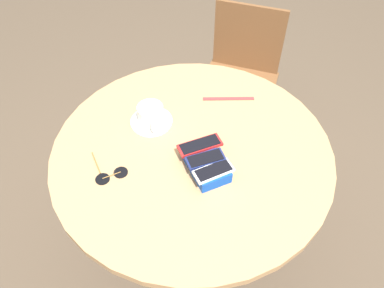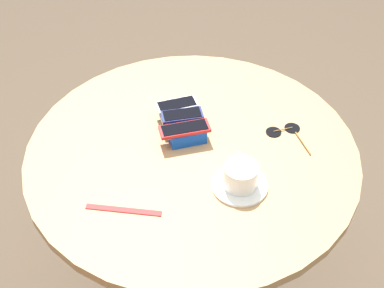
{
  "view_description": "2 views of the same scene",
  "coord_description": "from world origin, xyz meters",
  "px_view_note": "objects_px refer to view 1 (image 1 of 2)",
  "views": [
    {
      "loc": [
        -0.63,
        0.54,
        1.72
      ],
      "look_at": [
        0.0,
        0.0,
        0.79
      ],
      "focal_mm": 35.0,
      "sensor_mm": 36.0,
      "label": 1
    },
    {
      "loc": [
        0.93,
        -0.59,
        1.82
      ],
      "look_at": [
        0.0,
        0.0,
        0.79
      ],
      "focal_mm": 50.0,
      "sensor_mm": 36.0,
      "label": 2
    }
  ],
  "objects_px": {
    "coffee_cup": "(151,114)",
    "round_table": "(192,173)",
    "phone_navy": "(205,159)",
    "chair_near_window": "(239,83)",
    "phone_box": "(205,164)",
    "sunglasses": "(110,174)",
    "lanyard_strap": "(228,99)",
    "phone_white": "(213,171)",
    "phone_red": "(199,146)",
    "saucer": "(151,121)"
  },
  "relations": [
    {
      "from": "phone_red",
      "to": "saucer",
      "type": "xyz_separation_m",
      "value": [
        0.23,
        0.03,
        -0.04
      ]
    },
    {
      "from": "lanyard_strap",
      "to": "round_table",
      "type": "bearing_deg",
      "value": 110.14
    },
    {
      "from": "phone_navy",
      "to": "lanyard_strap",
      "type": "relative_size",
      "value": 0.67
    },
    {
      "from": "phone_navy",
      "to": "chair_near_window",
      "type": "relative_size",
      "value": 0.16
    },
    {
      "from": "saucer",
      "to": "phone_navy",
      "type": "bearing_deg",
      "value": -178.87
    },
    {
      "from": "coffee_cup",
      "to": "chair_near_window",
      "type": "xyz_separation_m",
      "value": [
        0.22,
        -0.71,
        -0.37
      ]
    },
    {
      "from": "phone_navy",
      "to": "sunglasses",
      "type": "relative_size",
      "value": 0.86
    },
    {
      "from": "phone_white",
      "to": "sunglasses",
      "type": "height_order",
      "value": "phone_white"
    },
    {
      "from": "phone_white",
      "to": "coffee_cup",
      "type": "bearing_deg",
      "value": -0.96
    },
    {
      "from": "saucer",
      "to": "coffee_cup",
      "type": "bearing_deg",
      "value": 148.55
    },
    {
      "from": "phone_box",
      "to": "lanyard_strap",
      "type": "xyz_separation_m",
      "value": [
        0.19,
        -0.29,
        -0.02
      ]
    },
    {
      "from": "phone_red",
      "to": "phone_box",
      "type": "bearing_deg",
      "value": 158.87
    },
    {
      "from": "round_table",
      "to": "phone_box",
      "type": "bearing_deg",
      "value": 165.97
    },
    {
      "from": "saucer",
      "to": "phone_box",
      "type": "bearing_deg",
      "value": -178.47
    },
    {
      "from": "chair_near_window",
      "to": "sunglasses",
      "type": "bearing_deg",
      "value": 108.69
    },
    {
      "from": "round_table",
      "to": "phone_navy",
      "type": "relative_size",
      "value": 7.18
    },
    {
      "from": "phone_box",
      "to": "phone_navy",
      "type": "xyz_separation_m",
      "value": [
        -0.0,
        0.0,
        0.03
      ]
    },
    {
      "from": "lanyard_strap",
      "to": "phone_navy",
      "type": "bearing_deg",
      "value": 123.3
    },
    {
      "from": "phone_navy",
      "to": "coffee_cup",
      "type": "xyz_separation_m",
      "value": [
        0.28,
        0.01,
        -0.01
      ]
    },
    {
      "from": "phone_box",
      "to": "chair_near_window",
      "type": "xyz_separation_m",
      "value": [
        0.5,
        -0.7,
        -0.35
      ]
    },
    {
      "from": "saucer",
      "to": "chair_near_window",
      "type": "xyz_separation_m",
      "value": [
        0.22,
        -0.71,
        -0.33
      ]
    },
    {
      "from": "phone_navy",
      "to": "phone_red",
      "type": "xyz_separation_m",
      "value": [
        0.05,
        -0.02,
        -0.0
      ]
    },
    {
      "from": "phone_white",
      "to": "sunglasses",
      "type": "xyz_separation_m",
      "value": [
        0.23,
        0.23,
        -0.05
      ]
    },
    {
      "from": "round_table",
      "to": "lanyard_strap",
      "type": "height_order",
      "value": "lanyard_strap"
    },
    {
      "from": "phone_red",
      "to": "sunglasses",
      "type": "height_order",
      "value": "phone_red"
    },
    {
      "from": "saucer",
      "to": "phone_white",
      "type": "bearing_deg",
      "value": 178.81
    },
    {
      "from": "coffee_cup",
      "to": "sunglasses",
      "type": "relative_size",
      "value": 0.75
    },
    {
      "from": "round_table",
      "to": "chair_near_window",
      "type": "height_order",
      "value": "chair_near_window"
    },
    {
      "from": "phone_white",
      "to": "chair_near_window",
      "type": "distance_m",
      "value": 0.98
    },
    {
      "from": "phone_box",
      "to": "sunglasses",
      "type": "height_order",
      "value": "phone_box"
    },
    {
      "from": "lanyard_strap",
      "to": "chair_near_window",
      "type": "distance_m",
      "value": 0.61
    },
    {
      "from": "chair_near_window",
      "to": "lanyard_strap",
      "type": "bearing_deg",
      "value": 126.75
    },
    {
      "from": "lanyard_strap",
      "to": "phone_red",
      "type": "bearing_deg",
      "value": 116.97
    },
    {
      "from": "phone_red",
      "to": "lanyard_strap",
      "type": "distance_m",
      "value": 0.31
    },
    {
      "from": "phone_red",
      "to": "lanyard_strap",
      "type": "xyz_separation_m",
      "value": [
        0.14,
        -0.27,
        -0.05
      ]
    },
    {
      "from": "phone_white",
      "to": "lanyard_strap",
      "type": "bearing_deg",
      "value": -51.47
    },
    {
      "from": "phone_navy",
      "to": "saucer",
      "type": "bearing_deg",
      "value": 1.13
    },
    {
      "from": "sunglasses",
      "to": "chair_near_window",
      "type": "distance_m",
      "value": 1.06
    },
    {
      "from": "lanyard_strap",
      "to": "sunglasses",
      "type": "bearing_deg",
      "value": 91.53
    },
    {
      "from": "phone_navy",
      "to": "sunglasses",
      "type": "bearing_deg",
      "value": 54.15
    },
    {
      "from": "round_table",
      "to": "sunglasses",
      "type": "height_order",
      "value": "sunglasses"
    },
    {
      "from": "lanyard_strap",
      "to": "chair_near_window",
      "type": "relative_size",
      "value": 0.24
    },
    {
      "from": "coffee_cup",
      "to": "round_table",
      "type": "bearing_deg",
      "value": -170.21
    },
    {
      "from": "chair_near_window",
      "to": "coffee_cup",
      "type": "bearing_deg",
      "value": 107.14
    },
    {
      "from": "round_table",
      "to": "phone_navy",
      "type": "distance_m",
      "value": 0.21
    },
    {
      "from": "coffee_cup",
      "to": "lanyard_strap",
      "type": "xyz_separation_m",
      "value": [
        -0.09,
        -0.3,
        -0.04
      ]
    },
    {
      "from": "phone_white",
      "to": "sunglasses",
      "type": "bearing_deg",
      "value": 45.64
    },
    {
      "from": "phone_white",
      "to": "coffee_cup",
      "type": "xyz_separation_m",
      "value": [
        0.33,
        -0.01,
        -0.01
      ]
    },
    {
      "from": "phone_box",
      "to": "saucer",
      "type": "xyz_separation_m",
      "value": [
        0.28,
        0.01,
        -0.02
      ]
    },
    {
      "from": "phone_navy",
      "to": "coffee_cup",
      "type": "height_order",
      "value": "coffee_cup"
    }
  ]
}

